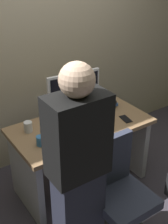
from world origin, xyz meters
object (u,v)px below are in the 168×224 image
office_chair (119,198)px  monitor (74,93)px  keyboard (80,133)px  cup_near_keyboard (41,141)px  cell_phone (126,119)px  desk (81,144)px  person_at_desk (78,174)px  mouse (108,123)px  book_stack (106,102)px  cup_by_monitor (28,127)px

office_chair → monitor: size_ratio=1.74×
keyboard → cup_near_keyboard: bearing=173.8°
cup_near_keyboard → cell_phone: (0.88, -0.07, -0.04)m
office_chair → keyboard: 0.66m
desk → cup_near_keyboard: size_ratio=15.36×
person_at_desk → mouse: bearing=38.1°
desk → mouse: 0.36m
office_chair → monitor: 1.06m
office_chair → cup_near_keyboard: size_ratio=10.87×
office_chair → book_stack: size_ratio=4.11×
cup_near_keyboard → cup_by_monitor: cup_by_monitor is taller
desk → cell_phone: size_ratio=9.22×
monitor → book_stack: 0.42m
person_at_desk → mouse: 0.88m
mouse → cell_phone: size_ratio=0.69×
mouse → book_stack: bearing=55.0°
cup_by_monitor → book_stack: (0.87, -0.02, 0.01)m
monitor → cell_phone: (0.38, -0.33, -0.25)m
monitor → cup_near_keyboard: size_ratio=6.25×
book_stack → cell_phone: book_stack is taller
person_at_desk → cup_by_monitor: size_ratio=16.86×
monitor → mouse: size_ratio=5.41×
cup_near_keyboard → office_chair: bearing=-60.1°
book_stack → cell_phone: size_ratio=1.59×
person_at_desk → cup_by_monitor: (0.02, 0.86, -0.06)m
desk → cell_phone: (0.41, -0.17, 0.24)m
desk → person_at_desk: size_ratio=0.81×
cup_by_monitor → person_at_desk: bearing=-91.4°
desk → person_at_desk: bearing=-125.1°
office_chair → book_stack: 1.07m
office_chair → cell_phone: 0.82m
keyboard → office_chair: bearing=-91.1°
keyboard → mouse: 0.31m
office_chair → cell_phone: bearing=46.1°
person_at_desk → cell_phone: person_at_desk is taller
office_chair → mouse: bearing=60.4°
keyboard → book_stack: size_ratio=1.88×
monitor → book_stack: bearing=-4.7°
desk → person_at_desk: person_at_desk is taller
person_at_desk → mouse: (0.69, 0.54, -0.09)m
office_chair → cell_phone: size_ratio=6.53×
mouse → cup_by_monitor: size_ratio=1.03×
cell_phone → book_stack: bearing=101.0°
cup_near_keyboard → cell_phone: bearing=-4.5°
book_stack → cup_by_monitor: bearing=178.4°
desk → monitor: size_ratio=2.46×
mouse → cup_near_keyboard: bearing=175.4°
monitor → person_at_desk: bearing=-121.2°
cup_near_keyboard → book_stack: (0.88, 0.23, 0.02)m
mouse → cell_phone: bearing=-4.1°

